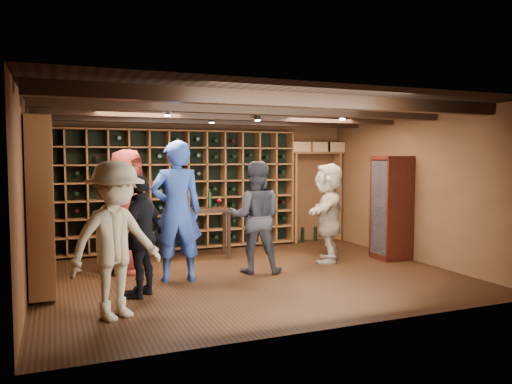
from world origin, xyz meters
name	(u,v)px	position (x,y,z in m)	size (l,w,h in m)	color
ground	(249,275)	(0.00, 0.00, 0.00)	(6.00, 6.00, 0.00)	#341C0E
room_shell	(248,112)	(0.00, 0.05, 2.42)	(6.00, 6.00, 6.00)	brown
wine_rack_back	(178,190)	(-0.52, 2.33, 1.15)	(4.65, 0.30, 2.20)	brown
wine_rack_left	(42,200)	(-2.83, 0.82, 1.15)	(0.30, 2.65, 2.20)	brown
crate_shelf	(316,166)	(2.41, 2.32, 1.57)	(1.20, 0.32, 2.07)	brown
display_cabinet	(391,210)	(2.71, 0.20, 0.86)	(0.55, 0.50, 1.75)	#3A100B
man_blue_shirt	(176,211)	(-1.07, 0.07, 1.00)	(0.73, 0.48, 1.99)	navy
man_grey_suit	(255,217)	(0.16, 0.13, 0.85)	(0.83, 0.64, 1.70)	black
guest_red_floral	(127,211)	(-1.66, 0.87, 0.94)	(0.92, 0.60, 1.88)	maroon
guest_woman_black	(141,236)	(-1.67, -0.55, 0.77)	(0.90, 0.38, 1.54)	black
guest_khaki	(116,240)	(-2.06, -1.32, 0.86)	(1.11, 0.64, 1.72)	gray
guest_beige	(328,212)	(1.62, 0.45, 0.83)	(1.54, 0.49, 1.66)	tan
tasting_table	(196,214)	(-0.38, 1.55, 0.76)	(1.22, 0.74, 1.14)	black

